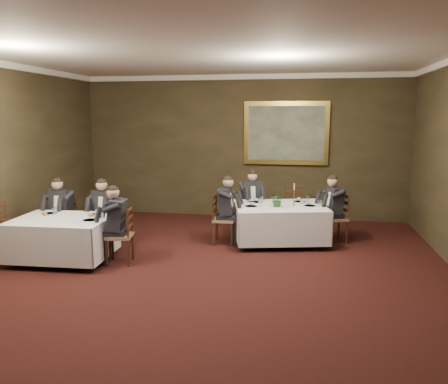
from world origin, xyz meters
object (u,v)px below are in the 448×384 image
(chair_main_endright, at_px, (335,228))
(diner_sec_backleft, at_px, (62,220))
(diner_main_backleft, at_px, (251,208))
(diner_sec_backright, at_px, (106,222))
(candlestick, at_px, (294,197))
(chair_sec_backleft, at_px, (63,232))
(painting, at_px, (286,133))
(diner_sec_endright, at_px, (120,234))
(chair_main_endleft, at_px, (223,229))
(chair_main_backright, at_px, (294,218))
(table_main, at_px, (280,221))
(diner_main_endright, at_px, (335,217))
(centerpiece, at_px, (277,199))
(table_second, at_px, (63,236))
(chair_main_backleft, at_px, (251,218))
(chair_sec_endright, at_px, (121,247))
(chair_sec_backright, at_px, (106,233))
(chair_sec_endleft, at_px, (9,243))
(diner_main_endleft, at_px, (224,218))

(chair_main_endright, height_order, diner_sec_backleft, diner_sec_backleft)
(diner_main_backleft, relative_size, diner_sec_backright, 1.00)
(diner_sec_backleft, relative_size, candlestick, 2.91)
(diner_main_backleft, bearing_deg, diner_sec_backleft, 3.36)
(chair_sec_backleft, xyz_separation_m, diner_sec_backright, (0.88, 0.04, 0.23))
(painting, bearing_deg, diner_sec_endright, -124.30)
(chair_main_endleft, bearing_deg, chair_main_backright, 130.96)
(diner_sec_backright, bearing_deg, candlestick, -158.92)
(table_main, relative_size, candlestick, 4.41)
(diner_main_endright, relative_size, centerpiece, 4.53)
(table_second, height_order, chair_main_backleft, chair_main_backleft)
(diner_sec_backright, bearing_deg, chair_main_backright, -145.39)
(chair_main_backright, relative_size, diner_sec_endright, 0.74)
(table_main, height_order, centerpiece, centerpiece)
(chair_main_backright, relative_size, chair_sec_endright, 1.00)
(chair_sec_endright, bearing_deg, painting, -43.94)
(diner_main_endright, distance_m, chair_sec_backleft, 5.39)
(table_main, relative_size, chair_main_endright, 2.04)
(painting, bearing_deg, chair_sec_backleft, -143.17)
(centerpiece, distance_m, candlestick, 0.36)
(table_main, distance_m, diner_main_backleft, 1.02)
(painting, bearing_deg, chair_main_backleft, -116.52)
(chair_sec_backright, xyz_separation_m, centerpiece, (3.23, 0.78, 0.63))
(chair_main_endleft, xyz_separation_m, chair_main_endright, (2.20, 0.51, 0.00))
(chair_main_backleft, xyz_separation_m, candlestick, (0.94, -0.76, 0.65))
(table_main, xyz_separation_m, chair_sec_backleft, (-4.15, -0.98, -0.17))
(diner_sec_backleft, distance_m, diner_sec_endright, 1.69)
(chair_sec_endright, bearing_deg, chair_sec_backright, 28.71)
(diner_main_backleft, relative_size, chair_sec_backright, 1.35)
(table_main, bearing_deg, chair_sec_backright, -164.14)
(chair_main_backleft, bearing_deg, chair_sec_endright, 28.72)
(chair_main_backleft, xyz_separation_m, diner_sec_backright, (-2.60, -1.73, 0.23))
(chair_sec_backleft, relative_size, diner_sec_endright, 0.74)
(diner_sec_endright, bearing_deg, chair_sec_endleft, 83.33)
(diner_sec_backright, xyz_separation_m, painting, (3.28, 3.08, 1.59))
(diner_main_endright, bearing_deg, diner_sec_backright, 85.34)
(diner_sec_backright, distance_m, diner_sec_endright, 1.02)
(chair_sec_endright, distance_m, painting, 5.02)
(diner_main_backleft, height_order, chair_sec_backright, diner_main_backleft)
(diner_sec_endright, relative_size, centerpiece, 4.53)
(centerpiece, xyz_separation_m, painting, (0.05, 2.28, 1.19))
(diner_sec_backright, bearing_deg, table_second, 71.07)
(diner_main_backleft, distance_m, diner_main_endleft, 1.11)
(chair_main_backright, bearing_deg, candlestick, 84.01)
(diner_main_endleft, bearing_deg, table_main, 101.37)
(diner_sec_backright, bearing_deg, chair_sec_backleft, 8.22)
(chair_sec_backright, relative_size, diner_sec_endright, 0.74)
(chair_main_endright, bearing_deg, chair_sec_endright, 98.18)
(diner_main_endleft, bearing_deg, chair_sec_backleft, -78.27)
(chair_sec_endleft, bearing_deg, chair_sec_endright, 98.31)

